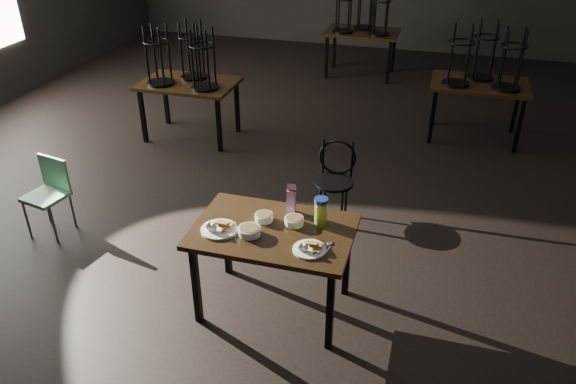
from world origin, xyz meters
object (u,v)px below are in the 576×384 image
(bentwood_chair, at_px, (335,175))
(school_chair, at_px, (49,189))
(juice_carton, at_px, (291,199))
(water_bottle, at_px, (321,212))
(main_table, at_px, (273,238))

(bentwood_chair, height_order, school_chair, bentwood_chair)
(juice_carton, height_order, water_bottle, juice_carton)
(juice_carton, relative_size, water_bottle, 1.09)
(main_table, distance_m, bentwood_chair, 1.49)
(bentwood_chair, bearing_deg, juice_carton, -98.36)
(main_table, relative_size, bentwood_chair, 1.48)
(bentwood_chair, bearing_deg, school_chair, -162.04)
(juice_carton, relative_size, school_chair, 0.34)
(water_bottle, height_order, bentwood_chair, water_bottle)
(main_table, height_order, juice_carton, juice_carton)
(main_table, xyz_separation_m, bentwood_chair, (0.18, 1.46, -0.19))
(main_table, distance_m, water_bottle, 0.41)
(juice_carton, distance_m, bentwood_chair, 1.26)
(main_table, xyz_separation_m, juice_carton, (0.06, 0.27, 0.20))
(main_table, height_order, school_chair, same)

